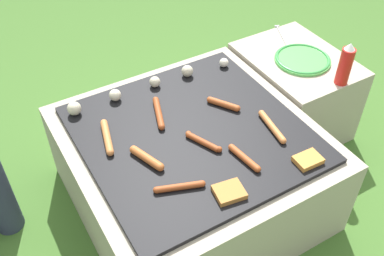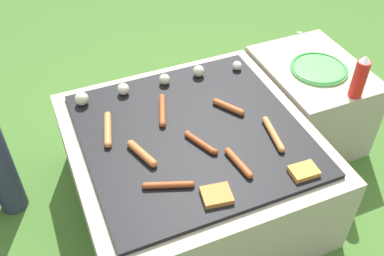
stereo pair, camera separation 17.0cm
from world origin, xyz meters
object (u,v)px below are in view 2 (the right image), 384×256
Objects in this scene: sausage_front_center at (239,163)px; fork_utensil at (302,41)px; condiment_bottle at (360,77)px; plate_colorful at (319,68)px.

sausage_front_center is 0.88× the size of fork_utensil.
sausage_front_center is 0.81× the size of condiment_bottle.
plate_colorful is at bearing 98.40° from condiment_bottle.
sausage_front_center is 0.90m from fork_utensil.
condiment_bottle reaches higher than fork_utensil.
fork_utensil is at bearing 75.07° from plate_colorful.
condiment_bottle is 1.08× the size of fork_utensil.
plate_colorful is 0.24m from fork_utensil.
condiment_bottle is (0.63, 0.17, 0.08)m from sausage_front_center.
sausage_front_center reaches higher than fork_utensil.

